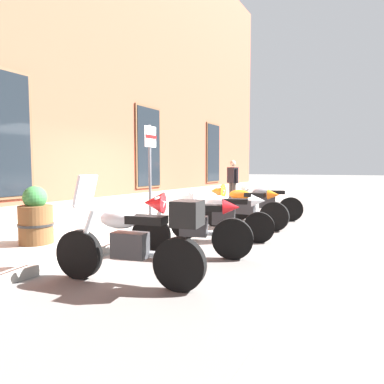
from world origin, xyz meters
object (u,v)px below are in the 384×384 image
object	(u,v)px
motorcycle_grey_naked	(265,203)
pedestrian_dark_jacket	(233,180)
motorcycle_white_sport	(217,212)
motorcycle_silver_touring	(134,240)
motorcycle_red_sport	(186,222)
parking_sign	(150,161)
motorcycle_orange_sport	(240,205)
barrel_planter	(36,219)

from	to	relation	value
motorcycle_grey_naked	pedestrian_dark_jacket	size ratio (longest dim) A/B	1.24
motorcycle_white_sport	motorcycle_grey_naked	size ratio (longest dim) A/B	1.05
motorcycle_silver_touring	motorcycle_red_sport	size ratio (longest dim) A/B	1.04
motorcycle_white_sport	motorcycle_red_sport	bearing A→B (deg)	-176.05
motorcycle_grey_naked	parking_sign	size ratio (longest dim) A/B	0.88
motorcycle_red_sport	motorcycle_white_sport	size ratio (longest dim) A/B	0.96
motorcycle_orange_sport	motorcycle_grey_naked	xyz separation A→B (m)	(1.49, -0.13, -0.09)
motorcycle_white_sport	motorcycle_orange_sport	world-z (taller)	motorcycle_orange_sport
pedestrian_dark_jacket	motorcycle_silver_touring	bearing A→B (deg)	-165.76
motorcycle_silver_touring	motorcycle_white_sport	distance (m)	2.82
pedestrian_dark_jacket	motorcycle_white_sport	bearing A→B (deg)	-160.55
pedestrian_dark_jacket	motorcycle_orange_sport	bearing A→B (deg)	-154.36
motorcycle_red_sport	pedestrian_dark_jacket	distance (m)	6.59
motorcycle_orange_sport	motorcycle_silver_touring	bearing A→B (deg)	-176.00
motorcycle_silver_touring	barrel_planter	xyz separation A→B (m)	(0.43, 2.54, 0.01)
motorcycle_silver_touring	pedestrian_dark_jacket	size ratio (longest dim) A/B	1.29
motorcycle_grey_naked	barrel_planter	bearing A→B (deg)	156.13
motorcycle_red_sport	motorcycle_orange_sport	world-z (taller)	motorcycle_orange_sport
motorcycle_silver_touring	parking_sign	distance (m)	3.29
motorcycle_white_sport	parking_sign	world-z (taller)	parking_sign
parking_sign	motorcycle_red_sport	bearing A→B (deg)	-125.68
pedestrian_dark_jacket	motorcycle_red_sport	bearing A→B (deg)	-163.70
barrel_planter	motorcycle_white_sport	bearing A→B (deg)	-44.17
motorcycle_red_sport	parking_sign	xyz separation A→B (m)	(1.14, 1.59, 1.03)
motorcycle_orange_sport	pedestrian_dark_jacket	bearing A→B (deg)	25.64
pedestrian_dark_jacket	barrel_planter	distance (m)	7.38
motorcycle_grey_naked	motorcycle_white_sport	bearing A→B (deg)	179.04
motorcycle_grey_naked	barrel_planter	world-z (taller)	barrel_planter
motorcycle_white_sport	barrel_planter	world-z (taller)	barrel_planter
motorcycle_silver_touring	pedestrian_dark_jacket	xyz separation A→B (m)	(7.77, 1.97, 0.46)
motorcycle_white_sport	motorcycle_grey_naked	bearing A→B (deg)	-0.96
motorcycle_silver_touring	motorcycle_orange_sport	bearing A→B (deg)	4.00
pedestrian_dark_jacket	barrel_planter	size ratio (longest dim) A/B	1.58
motorcycle_orange_sport	barrel_planter	bearing A→B (deg)	149.87
motorcycle_silver_touring	barrel_planter	world-z (taller)	motorcycle_silver_touring
motorcycle_grey_naked	pedestrian_dark_jacket	bearing A→B (deg)	42.09
motorcycle_red_sport	barrel_planter	size ratio (longest dim) A/B	1.96
motorcycle_white_sport	motorcycle_grey_naked	xyz separation A→B (m)	(2.97, -0.05, -0.08)
motorcycle_silver_touring	barrel_planter	distance (m)	2.58
motorcycle_red_sport	motorcycle_orange_sport	size ratio (longest dim) A/B	0.91
motorcycle_white_sport	parking_sign	xyz separation A→B (m)	(-0.21, 1.50, 1.03)
motorcycle_red_sport	parking_sign	distance (m)	2.21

